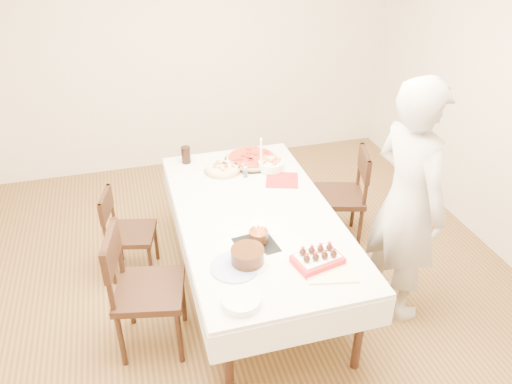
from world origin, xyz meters
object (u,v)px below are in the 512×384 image
object	(u,v)px
taper_candle	(261,154)
layer_cake	(247,256)
dining_table	(256,252)
person	(407,203)
birthday_cake	(258,232)
pasta_bowl	(271,165)
chair_left_savory	(132,234)
pizza_white	(223,169)
chair_left_dessert	(150,291)
strawberry_box	(318,259)
cola_glass	(186,155)
chair_right_savory	(339,196)
pizza_pepperoni	(251,159)

from	to	relation	value
taper_candle	layer_cake	size ratio (longest dim) A/B	1.11
dining_table	person	xyz separation A→B (m)	(0.99, -0.43, 0.55)
birthday_cake	pasta_bowl	bearing A→B (deg)	68.09
chair_left_savory	pizza_white	world-z (taller)	pizza_white
taper_candle	chair_left_savory	bearing A→B (deg)	-172.85
chair_left_dessert	person	size ratio (longest dim) A/B	0.52
pasta_bowl	strawberry_box	distance (m)	1.28
taper_candle	cola_glass	xyz separation A→B (m)	(-0.60, 0.30, -0.08)
layer_cake	person	bearing A→B (deg)	5.62
pasta_bowl	chair_right_savory	bearing A→B (deg)	-11.99
chair_left_dessert	person	distance (m)	1.89
chair_right_savory	taper_candle	distance (m)	0.84
chair_left_savory	taper_candle	world-z (taller)	taper_candle
dining_table	cola_glass	size ratio (longest dim) A/B	14.19
chair_left_dessert	pizza_white	size ratio (longest dim) A/B	3.00
pasta_bowl	strawberry_box	xyz separation A→B (m)	(-0.08, -1.28, -0.00)
chair_left_dessert	pizza_white	distance (m)	1.30
person	cola_glass	distance (m)	1.93
dining_table	pasta_bowl	bearing A→B (deg)	63.46
chair_right_savory	layer_cake	size ratio (longest dim) A/B	3.30
person	taper_candle	world-z (taller)	person
chair_right_savory	strawberry_box	distance (m)	1.38
pizza_pepperoni	taper_candle	xyz separation A→B (m)	(0.04, -0.17, 0.13)
chair_left_dessert	cola_glass	distance (m)	1.40
birthday_cake	person	bearing A→B (deg)	-4.33
chair_left_dessert	strawberry_box	size ratio (longest dim) A/B	3.19
chair_left_dessert	taper_candle	bearing A→B (deg)	-125.81
chair_right_savory	birthday_cake	size ratio (longest dim) A/B	6.44
pasta_bowl	layer_cake	world-z (taller)	layer_cake
chair_right_savory	pizza_white	size ratio (longest dim) A/B	2.80
chair_right_savory	chair_left_savory	xyz separation A→B (m)	(-1.84, 0.01, -0.06)
layer_cake	birthday_cake	bearing A→B (deg)	56.89
pizza_white	chair_right_savory	bearing A→B (deg)	-11.50
dining_table	chair_left_savory	xyz separation A→B (m)	(-0.93, 0.49, 0.02)
dining_table	cola_glass	distance (m)	1.10
chair_left_savory	pizza_white	size ratio (longest dim) A/B	2.43
dining_table	pizza_white	bearing A→B (deg)	98.44
birthday_cake	strawberry_box	xyz separation A→B (m)	(0.30, -0.33, -0.04)
chair_left_dessert	strawberry_box	distance (m)	1.16
pizza_pepperoni	person	bearing A→B (deg)	-57.04
chair_right_savory	layer_cake	world-z (taller)	chair_right_savory
pasta_bowl	strawberry_box	bearing A→B (deg)	-93.63
pizza_pepperoni	chair_left_savory	bearing A→B (deg)	-164.15
pizza_pepperoni	birthday_cake	world-z (taller)	birthday_cake
dining_table	chair_left_savory	bearing A→B (deg)	152.08
chair_left_dessert	pizza_pepperoni	world-z (taller)	chair_left_dessert
person	strawberry_box	xyz separation A→B (m)	(-0.76, -0.24, -0.14)
dining_table	chair_left_savory	world-z (taller)	chair_left_savory
chair_left_dessert	cola_glass	bearing A→B (deg)	-98.49
cola_glass	taper_candle	bearing A→B (deg)	-26.49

